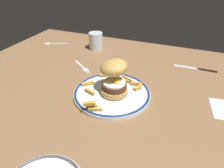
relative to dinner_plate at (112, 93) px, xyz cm
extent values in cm
cube|color=olive|center=(-5.53, 1.53, -2.84)|extent=(124.91, 106.48, 4.00)
cylinder|color=silver|center=(0.00, 0.00, -0.24)|extent=(26.79, 26.79, 1.20)
torus|color=navy|center=(0.00, 0.00, 0.36)|extent=(26.39, 26.39, 0.80)
cylinder|color=tan|center=(1.00, -0.40, 1.66)|extent=(9.24, 9.24, 1.80)
cylinder|color=#51301C|center=(1.00, -0.40, 3.56)|extent=(8.40, 8.40, 1.98)
cylinder|color=white|center=(1.00, -0.40, 4.80)|extent=(7.61, 7.61, 0.50)
ellipsoid|color=yellow|center=(1.58, -0.10, 5.47)|extent=(2.60, 2.60, 1.40)
ellipsoid|color=tan|center=(0.06, 1.75, 9.41)|extent=(11.27, 10.64, 6.65)
cube|color=#EEB349|center=(-0.96, -11.29, 1.16)|extent=(4.37, 2.45, 0.78)
cube|color=gold|center=(-7.08, 8.58, 1.15)|extent=(3.35, 1.50, 0.77)
cube|color=gold|center=(7.95, 5.96, 1.14)|extent=(1.71, 4.71, 0.75)
cube|color=gold|center=(-2.56, -11.89, 3.18)|extent=(3.82, 2.65, 0.96)
cube|color=#CE8936|center=(6.62, 7.46, 1.21)|extent=(3.69, 1.83, 0.89)
cube|color=gold|center=(-6.88, -3.56, 1.24)|extent=(4.30, 2.26, 0.95)
cube|color=gold|center=(3.08, 8.06, 1.13)|extent=(3.26, 1.32, 0.73)
cube|color=#E8A949|center=(-2.51, -10.62, 1.20)|extent=(3.68, 2.26, 0.88)
cube|color=gold|center=(2.67, 8.63, 1.83)|extent=(4.63, 2.61, 0.71)
cube|color=gold|center=(-2.55, 10.30, 1.25)|extent=(4.01, 1.95, 0.97)
cube|color=gold|center=(-10.02, 0.94, 1.23)|extent=(3.99, 3.80, 0.92)
cube|color=gold|center=(7.79, 4.90, 1.12)|extent=(2.77, 2.38, 0.70)
cylinder|color=silver|center=(-23.53, 35.84, 3.47)|extent=(7.11, 7.11, 8.60)
cylinder|color=silver|center=(-23.53, 35.84, 1.44)|extent=(6.54, 6.54, 4.55)
cube|color=silver|center=(-22.26, 16.30, -0.66)|extent=(8.68, 6.68, 0.36)
cube|color=silver|center=(-17.40, 12.78, -0.66)|extent=(3.23, 3.19, 0.32)
cube|color=silver|center=(-15.18, 12.09, -0.66)|extent=(2.10, 1.62, 0.28)
cube|color=silver|center=(-15.47, 11.69, -0.66)|extent=(2.10, 1.62, 0.28)
cube|color=silver|center=(-15.76, 11.28, -0.66)|extent=(2.10, 1.62, 0.28)
cube|color=silver|center=(-16.06, 10.88, -0.66)|extent=(2.10, 1.62, 0.28)
cube|color=black|center=(31.11, 31.87, -0.54)|extent=(8.01, 1.26, 0.70)
cube|color=silver|center=(22.61, 31.81, -0.64)|extent=(11.01, 1.89, 0.24)
cube|color=silver|center=(-45.67, 34.96, -0.64)|extent=(8.62, 4.19, 0.32)
ellipsoid|color=silver|center=(-52.14, 32.28, -0.44)|extent=(4.32, 3.78, 0.90)
camera|label=1|loc=(21.69, -53.69, 40.68)|focal=32.28mm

